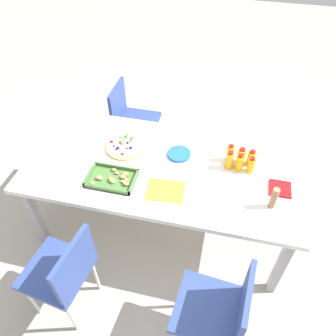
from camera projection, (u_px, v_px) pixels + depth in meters
ground_plane at (164, 222)px, 2.98m from camera, size 12.00×12.00×0.00m
party_table at (163, 171)px, 2.50m from camera, size 2.04×0.99×0.74m
chair_near_right at (130, 117)px, 3.26m from camera, size 0.40×0.40×0.83m
chair_far_right at (64, 271)px, 2.11m from camera, size 0.45×0.45×0.83m
chair_far_left at (220, 309)px, 1.94m from camera, size 0.43×0.43×0.83m
juice_bottle_0 at (251, 158)px, 2.42m from camera, size 0.06×0.06×0.13m
juice_bottle_1 at (241, 156)px, 2.43m from camera, size 0.06×0.06×0.14m
juice_bottle_2 at (230, 153)px, 2.44m from camera, size 0.05×0.05×0.15m
juice_bottle_3 at (251, 165)px, 2.36m from camera, size 0.05×0.05×0.14m
juice_bottle_4 at (240, 163)px, 2.38m from camera, size 0.06×0.06×0.14m
juice_bottle_5 at (230, 160)px, 2.39m from camera, size 0.06×0.06×0.15m
fruit_pizza at (126, 146)px, 2.58m from camera, size 0.32×0.32×0.05m
snack_tray at (113, 179)px, 2.34m from camera, size 0.34×0.23×0.04m
plate_stack at (179, 154)px, 2.52m from camera, size 0.18×0.18×0.02m
napkin_stack at (280, 189)px, 2.28m from camera, size 0.15×0.15×0.01m
cardboard_tube at (274, 198)px, 2.12m from camera, size 0.04×0.04×0.17m
paper_folder at (165, 191)px, 2.27m from camera, size 0.27×0.22×0.01m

